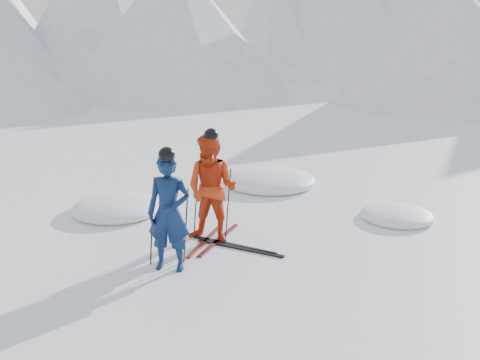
{
  "coord_description": "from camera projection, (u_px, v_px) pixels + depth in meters",
  "views": [
    {
      "loc": [
        -2.01,
        -8.59,
        3.61
      ],
      "look_at": [
        -1.42,
        0.5,
        1.1
      ],
      "focal_mm": 38.0,
      "sensor_mm": 36.0,
      "label": 1
    }
  ],
  "objects": [
    {
      "name": "ski_worn_right",
      "position": [
        219.0,
        240.0,
        9.48
      ],
      "size": [
        0.82,
        1.57,
        0.03
      ],
      "primitive_type": "cube",
      "rotation": [
        0.0,
        0.0,
        -0.45
      ],
      "color": "black",
      "rests_on": "ground"
    },
    {
      "name": "pole_blue_right",
      "position": [
        186.0,
        226.0,
        8.41
      ],
      "size": [
        0.13,
        0.08,
        1.28
      ],
      "primitive_type": "cylinder",
      "rotation": [
        -0.04,
        0.08,
        0.0
      ],
      "color": "black",
      "rests_on": "ground"
    },
    {
      "name": "ski_loose_b",
      "position": [
        240.0,
        248.0,
        9.09
      ],
      "size": [
        1.51,
        0.94,
        0.03
      ],
      "primitive_type": "cube",
      "rotation": [
        0.0,
        0.0,
        1.04
      ],
      "color": "black",
      "rests_on": "ground"
    },
    {
      "name": "snow_lumps",
      "position": [
        254.0,
        198.0,
        12.0
      ],
      "size": [
        9.38,
        5.84,
        0.52
      ],
      "color": "white",
      "rests_on": "ground"
    },
    {
      "name": "pole_red_left",
      "position": [
        196.0,
        203.0,
        9.52
      ],
      "size": [
        0.13,
        0.1,
        1.34
      ],
      "primitive_type": "cylinder",
      "rotation": [
        0.06,
        0.08,
        0.0
      ],
      "color": "black",
      "rests_on": "ground"
    },
    {
      "name": "pole_blue_left",
      "position": [
        152.0,
        229.0,
        8.28
      ],
      "size": [
        0.13,
        0.09,
        1.28
      ],
      "primitive_type": "cylinder",
      "rotation": [
        0.05,
        0.08,
        0.0
      ],
      "color": "black",
      "rests_on": "ground"
    },
    {
      "name": "ground",
      "position": [
        318.0,
        243.0,
        9.35
      ],
      "size": [
        160.0,
        160.0,
        0.0
      ],
      "primitive_type": "plane",
      "color": "white",
      "rests_on": "ground"
    },
    {
      "name": "mountain_range",
      "position": [
        298.0,
        1.0,
        41.89
      ],
      "size": [
        106.15,
        62.94,
        15.53
      ],
      "color": "#B2BCD1",
      "rests_on": "ground"
    },
    {
      "name": "skier_blue",
      "position": [
        169.0,
        213.0,
        8.07
      ],
      "size": [
        0.79,
        0.61,
        1.92
      ],
      "primitive_type": "imported",
      "rotation": [
        0.0,
        0.0,
        -0.23
      ],
      "color": "#0B1E44",
      "rests_on": "ground"
    },
    {
      "name": "skier_red",
      "position": [
        212.0,
        189.0,
        9.21
      ],
      "size": [
        1.2,
        1.09,
        2.01
      ],
      "primitive_type": "imported",
      "rotation": [
        0.0,
        0.0,
        -0.41
      ],
      "color": "red",
      "rests_on": "ground"
    },
    {
      "name": "pole_red_right",
      "position": [
        228.0,
        204.0,
        9.46
      ],
      "size": [
        0.13,
        0.09,
        1.34
      ],
      "primitive_type": "cylinder",
      "rotation": [
        -0.05,
        0.08,
        0.0
      ],
      "color": "black",
      "rests_on": "ground"
    },
    {
      "name": "ski_loose_a",
      "position": [
        234.0,
        245.0,
        9.23
      ],
      "size": [
        1.48,
        0.99,
        0.03
      ],
      "primitive_type": "cube",
      "rotation": [
        0.0,
        0.0,
        1.01
      ],
      "color": "black",
      "rests_on": "ground"
    },
    {
      "name": "ski_worn_left",
      "position": [
        206.0,
        240.0,
        9.47
      ],
      "size": [
        0.71,
        1.61,
        0.03
      ],
      "primitive_type": "cube",
      "rotation": [
        0.0,
        0.0,
        -0.38
      ],
      "color": "black",
      "rests_on": "ground"
    }
  ]
}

